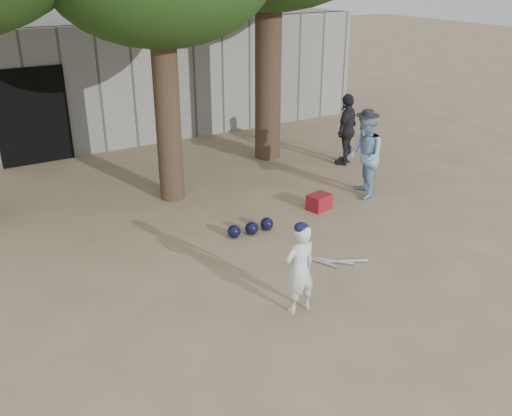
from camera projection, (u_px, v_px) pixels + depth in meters
ground at (257, 305)px, 7.81m from camera, size 70.00×70.00×0.00m
boy_player at (300, 269)px, 7.45m from camera, size 0.47×0.32×1.26m
spectator_blue at (365, 156)px, 11.12m from camera, size 0.94×1.02×1.68m
spectator_dark at (347, 129)px, 12.99m from camera, size 1.03×0.83×1.63m
red_bag at (319, 202)px, 10.78m from camera, size 0.48×0.41×0.30m
back_building at (57, 76)px, 15.31m from camera, size 16.00×5.24×3.00m
helmet_row at (251, 228)px, 9.82m from camera, size 0.87×0.28×0.23m
bat_pile at (331, 261)px, 8.91m from camera, size 0.86×0.78×0.06m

